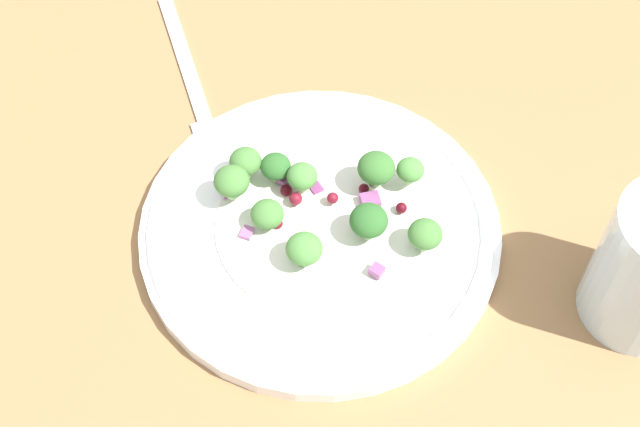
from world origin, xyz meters
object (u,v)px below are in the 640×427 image
(broccoli_floret_1, at_px, (425,235))
(broccoli_floret_2, at_px, (302,249))
(plate, at_px, (320,228))
(broccoli_floret_0, at_px, (376,169))
(fork, at_px, (192,81))

(broccoli_floret_1, relative_size, broccoli_floret_2, 0.95)
(plate, relative_size, broccoli_floret_2, 10.08)
(broccoli_floret_1, bearing_deg, broccoli_floret_0, -141.77)
(broccoli_floret_0, height_order, broccoli_floret_2, broccoli_floret_0)
(broccoli_floret_2, bearing_deg, broccoli_floret_1, 105.09)
(plate, bearing_deg, broccoli_floret_1, 81.77)
(plate, height_order, broccoli_floret_2, broccoli_floret_2)
(plate, bearing_deg, fork, -137.73)
(broccoli_floret_2, xyz_separation_m, fork, (-0.17, -0.12, -0.03))
(broccoli_floret_0, xyz_separation_m, broccoli_floret_2, (0.07, -0.04, -0.01))
(broccoli_floret_1, distance_m, fork, 0.25)
(broccoli_floret_1, bearing_deg, plate, -98.23)
(plate, height_order, fork, plate)
(plate, xyz_separation_m, broccoli_floret_1, (0.01, 0.07, 0.02))
(broccoli_floret_1, height_order, fork, broccoli_floret_1)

